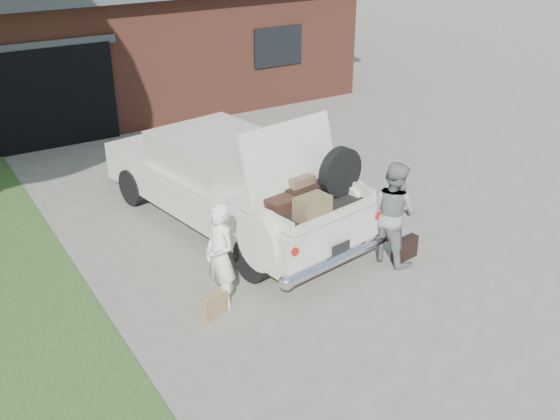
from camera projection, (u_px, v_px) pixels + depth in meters
ground at (302, 296)px, 9.22m from camera, size 90.00×90.00×0.00m
house at (100, 35)px, 17.74m from camera, size 12.80×7.80×3.30m
sedan at (232, 181)px, 10.96m from camera, size 2.82×5.49×2.14m
woman_left at (220, 256)px, 8.70m from camera, size 0.42×0.59×1.52m
woman_right at (393, 213)px, 9.79m from camera, size 0.77×0.90×1.61m
suitcase_left at (214, 306)px, 8.72m from camera, size 0.43×0.26×0.32m
suitcase_right at (405, 249)px, 10.09m from camera, size 0.48×0.21×0.35m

